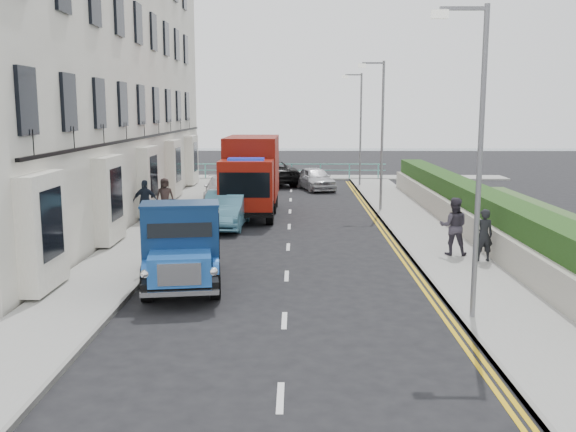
% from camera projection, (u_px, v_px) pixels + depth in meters
% --- Properties ---
extents(ground, '(120.00, 120.00, 0.00)m').
position_uv_depth(ground, '(286.00, 296.00, 16.69)').
color(ground, black).
rests_on(ground, ground).
extents(pavement_west, '(2.40, 38.00, 0.12)m').
position_uv_depth(pavement_west, '(159.00, 229.00, 25.61)').
color(pavement_west, gray).
rests_on(pavement_west, ground).
extents(pavement_east, '(2.60, 38.00, 0.12)m').
position_uv_depth(pavement_east, '(422.00, 230.00, 25.50)').
color(pavement_east, gray).
rests_on(pavement_east, ground).
extents(promenade, '(30.00, 2.50, 0.12)m').
position_uv_depth(promenade, '(292.00, 177.00, 45.29)').
color(promenade, gray).
rests_on(promenade, ground).
extents(sea_plane, '(120.00, 120.00, 0.00)m').
position_uv_depth(sea_plane, '(293.00, 151.00, 75.88)').
color(sea_plane, '#4D6269').
rests_on(sea_plane, ground).
extents(terrace_west, '(6.31, 30.20, 14.25)m').
position_uv_depth(terrace_west, '(77.00, 55.00, 28.44)').
color(terrace_west, white).
rests_on(terrace_west, ground).
extents(garden_east, '(1.45, 28.00, 1.75)m').
position_uv_depth(garden_east, '(471.00, 209.00, 25.34)').
color(garden_east, '#B2AD9E').
rests_on(garden_east, ground).
extents(seafront_railing, '(13.00, 0.08, 1.11)m').
position_uv_depth(seafront_railing, '(292.00, 171.00, 44.41)').
color(seafront_railing, '#59B2A5').
rests_on(seafront_railing, ground).
extents(lamp_near, '(1.23, 0.18, 7.00)m').
position_uv_depth(lamp_near, '(475.00, 146.00, 14.02)').
color(lamp_near, slate).
rests_on(lamp_near, ground).
extents(lamp_mid, '(1.23, 0.18, 7.00)m').
position_uv_depth(lamp_mid, '(380.00, 127.00, 29.80)').
color(lamp_mid, slate).
rests_on(lamp_mid, ground).
extents(lamp_far, '(1.23, 0.18, 7.00)m').
position_uv_depth(lamp_far, '(359.00, 123.00, 39.66)').
color(lamp_far, slate).
rests_on(lamp_far, ground).
extents(bedford_lorry, '(2.66, 5.21, 2.37)m').
position_uv_depth(bedford_lorry, '(181.00, 251.00, 16.95)').
color(bedford_lorry, black).
rests_on(bedford_lorry, ground).
extents(red_lorry, '(2.38, 6.80, 3.55)m').
position_uv_depth(red_lorry, '(251.00, 174.00, 29.43)').
color(red_lorry, black).
rests_on(red_lorry, ground).
extents(parked_car_front, '(2.06, 4.07, 1.33)m').
position_uv_depth(parked_car_front, '(190.00, 224.00, 23.31)').
color(parked_car_front, black).
rests_on(parked_car_front, ground).
extents(parked_car_mid, '(1.78, 4.58, 1.48)m').
position_uv_depth(parked_car_mid, '(226.00, 209.00, 26.35)').
color(parked_car_mid, teal).
rests_on(parked_car_mid, ground).
extents(parked_car_rear, '(2.24, 4.65, 1.31)m').
position_uv_depth(parked_car_rear, '(222.00, 189.00, 33.65)').
color(parked_car_rear, silver).
rests_on(parked_car_rear, ground).
extents(seafront_car_left, '(4.75, 6.52, 1.65)m').
position_uv_depth(seafront_car_left, '(266.00, 172.00, 41.41)').
color(seafront_car_left, black).
rests_on(seafront_car_left, ground).
extents(seafront_car_right, '(2.72, 4.35, 1.38)m').
position_uv_depth(seafront_car_right, '(315.00, 179.00, 38.66)').
color(seafront_car_right, '#BCBCC1').
rests_on(seafront_car_right, ground).
extents(pedestrian_east_near, '(0.62, 0.42, 1.64)m').
position_uv_depth(pedestrian_east_near, '(483.00, 235.00, 19.89)').
color(pedestrian_east_near, black).
rests_on(pedestrian_east_near, pavement_east).
extents(pedestrian_east_far, '(1.03, 0.87, 1.88)m').
position_uv_depth(pedestrian_east_far, '(454.00, 226.00, 20.75)').
color(pedestrian_east_far, '#39343F').
rests_on(pedestrian_east_far, pavement_east).
extents(pedestrian_west_near, '(1.06, 0.46, 1.79)m').
position_uv_depth(pedestrian_west_near, '(145.00, 201.00, 26.70)').
color(pedestrian_west_near, black).
rests_on(pedestrian_west_near, pavement_west).
extents(pedestrian_west_far, '(0.95, 0.79, 1.65)m').
position_uv_depth(pedestrian_west_far, '(165.00, 196.00, 28.74)').
color(pedestrian_west_far, '#3B2D2A').
rests_on(pedestrian_west_far, pavement_west).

